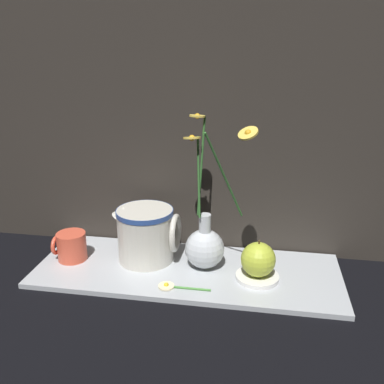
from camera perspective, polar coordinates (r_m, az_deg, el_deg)
name	(u,v)px	position (r m, az deg, el deg)	size (l,w,h in m)	color
ground_plane	(187,273)	(1.05, -0.65, -10.72)	(6.00, 6.00, 0.00)	black
shelf	(187,271)	(1.05, -0.65, -10.44)	(0.73, 0.27, 0.01)	#B2B7BC
backdrop_wall	(198,32)	(1.06, 0.75, 20.57)	(1.23, 0.02, 1.10)	#2D2823
vase_with_flowers	(205,244)	(1.03, 1.73, -6.90)	(0.18, 0.15, 0.37)	silver
yellow_mug	(71,246)	(1.11, -15.84, -6.96)	(0.08, 0.07, 0.07)	#DB5138
ceramic_pitcher	(146,233)	(1.06, -6.11, -5.40)	(0.16, 0.14, 0.15)	beige
saucer_plate	(257,277)	(1.01, 8.69, -11.11)	(0.10, 0.10, 0.01)	white
orange_fruit	(258,259)	(0.99, 8.82, -8.88)	(0.08, 0.08, 0.09)	#B7C638
loose_daisy	(172,286)	(0.97, -2.63, -12.48)	(0.12, 0.04, 0.01)	#4C8E3D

